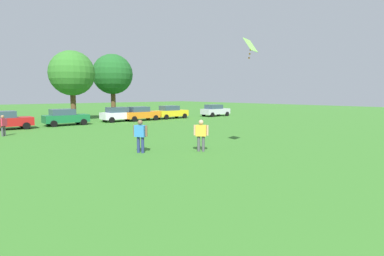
{
  "coord_description": "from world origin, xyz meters",
  "views": [
    {
      "loc": [
        -3.73,
        2.18,
        3.19
      ],
      "look_at": [
        3.51,
        10.94,
        1.92
      ],
      "focal_mm": 28.59,
      "sensor_mm": 36.0,
      "label": 1
    }
  ],
  "objects_px": {
    "kite": "(250,46)",
    "tree_far_right": "(113,74)",
    "parked_car_orange_5": "(141,113)",
    "tree_right": "(72,73)",
    "bystander_near_trees": "(3,124)",
    "adult_bystander": "(201,133)",
    "parked_car_green_3": "(65,117)",
    "parked_car_white_4": "(119,114)",
    "parked_car_yellow_6": "(171,112)",
    "parked_car_silver_7": "(215,110)",
    "parked_car_red_2": "(5,120)",
    "bystander_midfield": "(140,133)"
  },
  "relations": [
    {
      "from": "bystander_near_trees",
      "to": "tree_far_right",
      "type": "xyz_separation_m",
      "value": [
        15.74,
        14.35,
        5.02
      ]
    },
    {
      "from": "kite",
      "to": "tree_right",
      "type": "relative_size",
      "value": 0.14
    },
    {
      "from": "adult_bystander",
      "to": "tree_far_right",
      "type": "distance_m",
      "value": 30.14
    },
    {
      "from": "adult_bystander",
      "to": "kite",
      "type": "xyz_separation_m",
      "value": [
        2.13,
        -1.61,
        4.71
      ]
    },
    {
      "from": "parked_car_white_4",
      "to": "parked_car_yellow_6",
      "type": "height_order",
      "value": "same"
    },
    {
      "from": "parked_car_silver_7",
      "to": "tree_right",
      "type": "xyz_separation_m",
      "value": [
        -18.02,
        6.04,
        4.79
      ]
    },
    {
      "from": "parked_car_red_2",
      "to": "bystander_near_trees",
      "type": "bearing_deg",
      "value": -99.35
    },
    {
      "from": "parked_car_white_4",
      "to": "tree_far_right",
      "type": "bearing_deg",
      "value": 68.82
    },
    {
      "from": "bystander_midfield",
      "to": "parked_car_green_3",
      "type": "bearing_deg",
      "value": 145.57
    },
    {
      "from": "parked_car_silver_7",
      "to": "tree_right",
      "type": "bearing_deg",
      "value": 161.46
    },
    {
      "from": "parked_car_yellow_6",
      "to": "tree_far_right",
      "type": "height_order",
      "value": "tree_far_right"
    },
    {
      "from": "bystander_near_trees",
      "to": "parked_car_white_4",
      "type": "xyz_separation_m",
      "value": [
        12.44,
        5.83,
        -0.1
      ]
    },
    {
      "from": "parked_car_red_2",
      "to": "adult_bystander",
      "type": "bearing_deg",
      "value": -70.57
    },
    {
      "from": "kite",
      "to": "parked_car_white_4",
      "type": "xyz_separation_m",
      "value": [
        2.82,
        21.66,
        -4.91
      ]
    },
    {
      "from": "bystander_near_trees",
      "to": "kite",
      "type": "distance_m",
      "value": 19.14
    },
    {
      "from": "adult_bystander",
      "to": "bystander_near_trees",
      "type": "height_order",
      "value": "adult_bystander"
    },
    {
      "from": "tree_right",
      "to": "tree_far_right",
      "type": "xyz_separation_m",
      "value": [
        6.82,
        3.42,
        0.32
      ]
    },
    {
      "from": "bystander_near_trees",
      "to": "parked_car_yellow_6",
      "type": "distance_m",
      "value": 20.41
    },
    {
      "from": "adult_bystander",
      "to": "parked_car_green_3",
      "type": "height_order",
      "value": "adult_bystander"
    },
    {
      "from": "parked_car_silver_7",
      "to": "tree_far_right",
      "type": "relative_size",
      "value": 0.49
    },
    {
      "from": "parked_car_silver_7",
      "to": "parked_car_white_4",
      "type": "bearing_deg",
      "value": 176.29
    },
    {
      "from": "parked_car_red_2",
      "to": "parked_car_silver_7",
      "type": "height_order",
      "value": "same"
    },
    {
      "from": "kite",
      "to": "tree_right",
      "type": "bearing_deg",
      "value": 91.49
    },
    {
      "from": "bystander_midfield",
      "to": "tree_right",
      "type": "relative_size",
      "value": 0.22
    },
    {
      "from": "tree_far_right",
      "to": "parked_car_yellow_6",
      "type": "bearing_deg",
      "value": -66.13
    },
    {
      "from": "tree_far_right",
      "to": "kite",
      "type": "bearing_deg",
      "value": -101.46
    },
    {
      "from": "parked_car_red_2",
      "to": "parked_car_orange_5",
      "type": "bearing_deg",
      "value": 2.31
    },
    {
      "from": "bystander_near_trees",
      "to": "parked_car_yellow_6",
      "type": "height_order",
      "value": "parked_car_yellow_6"
    },
    {
      "from": "parked_car_white_4",
      "to": "parked_car_silver_7",
      "type": "relative_size",
      "value": 1.0
    },
    {
      "from": "parked_car_orange_5",
      "to": "tree_far_right",
      "type": "xyz_separation_m",
      "value": [
        0.74,
        8.99,
        5.11
      ]
    },
    {
      "from": "adult_bystander",
      "to": "parked_car_green_3",
      "type": "bearing_deg",
      "value": -38.29
    },
    {
      "from": "parked_car_red_2",
      "to": "parked_car_yellow_6",
      "type": "bearing_deg",
      "value": 2.36
    },
    {
      "from": "adult_bystander",
      "to": "tree_right",
      "type": "distance_m",
      "value": 25.61
    },
    {
      "from": "bystander_midfield",
      "to": "parked_car_red_2",
      "type": "bearing_deg",
      "value": 163.18
    },
    {
      "from": "adult_bystander",
      "to": "tree_right",
      "type": "height_order",
      "value": "tree_right"
    },
    {
      "from": "parked_car_orange_5",
      "to": "tree_right",
      "type": "relative_size",
      "value": 0.51
    },
    {
      "from": "adult_bystander",
      "to": "kite",
      "type": "bearing_deg",
      "value": -169.17
    },
    {
      "from": "tree_right",
      "to": "adult_bystander",
      "type": "bearing_deg",
      "value": -93.27
    },
    {
      "from": "parked_car_yellow_6",
      "to": "parked_car_silver_7",
      "type": "relative_size",
      "value": 1.0
    },
    {
      "from": "adult_bystander",
      "to": "bystander_near_trees",
      "type": "relative_size",
      "value": 1.1
    },
    {
      "from": "adult_bystander",
      "to": "parked_car_orange_5",
      "type": "relative_size",
      "value": 0.41
    },
    {
      "from": "parked_car_orange_5",
      "to": "parked_car_green_3",
      "type": "bearing_deg",
      "value": -179.57
    },
    {
      "from": "bystander_near_trees",
      "to": "parked_car_red_2",
      "type": "height_order",
      "value": "parked_car_red_2"
    },
    {
      "from": "adult_bystander",
      "to": "tree_far_right",
      "type": "bearing_deg",
      "value": -58.21
    },
    {
      "from": "parked_car_white_4",
      "to": "parked_car_orange_5",
      "type": "height_order",
      "value": "same"
    },
    {
      "from": "adult_bystander",
      "to": "parked_car_white_4",
      "type": "xyz_separation_m",
      "value": [
        4.95,
        20.05,
        -0.2
      ]
    },
    {
      "from": "parked_car_red_2",
      "to": "parked_car_orange_5",
      "type": "height_order",
      "value": "same"
    },
    {
      "from": "kite",
      "to": "tree_far_right",
      "type": "bearing_deg",
      "value": 78.54
    },
    {
      "from": "bystander_midfield",
      "to": "tree_far_right",
      "type": "relative_size",
      "value": 0.2
    },
    {
      "from": "tree_right",
      "to": "parked_car_yellow_6",
      "type": "bearing_deg",
      "value": -26.65
    }
  ]
}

